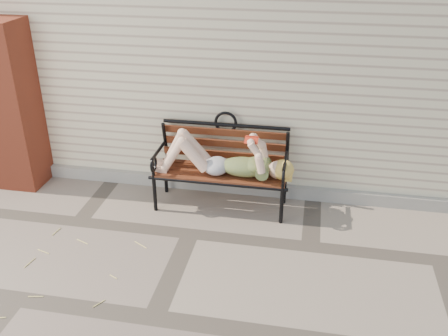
# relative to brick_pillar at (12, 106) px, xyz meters

# --- Properties ---
(ground) EXTENTS (80.00, 80.00, 0.00)m
(ground) POSITION_rel_brick_pillar_xyz_m (2.30, -0.75, -1.00)
(ground) COLOR gray
(ground) RESTS_ON ground
(house_wall) EXTENTS (8.00, 4.00, 3.00)m
(house_wall) POSITION_rel_brick_pillar_xyz_m (2.30, 2.25, 0.50)
(house_wall) COLOR beige
(house_wall) RESTS_ON ground
(foundation_strip) EXTENTS (8.00, 0.10, 0.15)m
(foundation_strip) POSITION_rel_brick_pillar_xyz_m (2.30, 0.22, -0.93)
(foundation_strip) COLOR gray
(foundation_strip) RESTS_ON ground
(brick_pillar) EXTENTS (0.50, 0.50, 2.00)m
(brick_pillar) POSITION_rel_brick_pillar_xyz_m (0.00, 0.00, 0.00)
(brick_pillar) COLOR #A03C24
(brick_pillar) RESTS_ON ground
(garden_bench) EXTENTS (1.61, 0.64, 1.04)m
(garden_bench) POSITION_rel_brick_pillar_xyz_m (2.51, -0.04, -0.42)
(garden_bench) COLOR black
(garden_bench) RESTS_ON ground
(reading_woman) EXTENTS (1.52, 0.34, 0.48)m
(reading_woman) POSITION_rel_brick_pillar_xyz_m (2.52, -0.17, -0.38)
(reading_woman) COLOR #093340
(reading_woman) RESTS_ON ground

